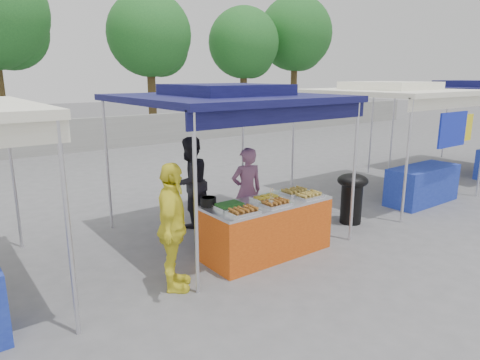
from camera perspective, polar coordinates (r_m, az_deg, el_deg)
ground_plane at (r=6.85m, az=3.06°, el=-9.53°), size 80.00×80.00×0.00m
back_wall at (r=16.45m, az=-22.41°, el=5.39°), size 40.00×0.25×1.20m
main_canopy at (r=7.07m, az=-1.83°, el=11.03°), size 3.20×3.20×2.57m
neighbor_stall_right at (r=10.17m, az=20.97°, el=6.63°), size 3.20×3.20×2.57m
tree_2 at (r=20.13m, az=-11.67°, el=18.02°), size 3.68×3.65×6.27m
tree_3 at (r=22.61m, az=0.72°, el=17.42°), size 3.57×3.52×6.05m
tree_4 at (r=25.41m, az=7.53°, el=18.39°), size 4.07×4.07×7.00m
vendor_table at (r=6.62m, az=3.66°, el=-6.42°), size 2.00×0.80×0.85m
food_tray_fl at (r=5.91m, az=0.43°, el=-4.21°), size 0.42×0.30×0.07m
food_tray_fm at (r=6.28m, az=4.80°, el=-3.14°), size 0.42×0.30×0.07m
food_tray_fr at (r=6.75m, az=9.17°, el=-2.08°), size 0.42×0.30×0.07m
food_tray_bl at (r=6.15m, az=-1.40°, el=-3.46°), size 0.42×0.30×0.07m
food_tray_bm at (r=6.56m, az=3.48°, el=-2.38°), size 0.42×0.30×0.07m
food_tray_br at (r=6.93m, az=7.26°, el=-1.58°), size 0.42×0.30×0.07m
cooking_pot at (r=6.25m, az=-4.23°, el=-2.91°), size 0.23×0.23×0.13m
skewer_cup at (r=6.22m, az=4.18°, el=-3.21°), size 0.07×0.07×0.09m
wok_burner at (r=8.22m, az=14.69°, el=-1.79°), size 0.57×0.57×0.95m
crate_left at (r=7.06m, az=-1.44°, el=-7.50°), size 0.49×0.34×0.29m
crate_right at (r=7.31m, az=1.42°, el=-6.63°), size 0.53×0.37×0.32m
crate_stacked at (r=7.21m, az=1.43°, el=-4.30°), size 0.52×0.36×0.31m
vendor_woman at (r=7.37m, az=0.91°, el=-1.50°), size 0.63×0.49×1.53m
helper_man at (r=7.79m, az=-6.67°, el=-0.28°), size 0.92×0.79×1.66m
customer_person at (r=5.49m, az=-8.98°, el=-6.31°), size 0.88×1.04×1.67m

